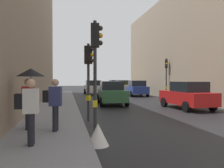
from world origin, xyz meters
name	(u,v)px	position (x,y,z in m)	size (l,w,h in m)	color
ground_plane	(212,131)	(0.00, 0.00, 0.00)	(120.00, 120.00, 0.00)	black
sidewalk_kerb	(56,111)	(-5.93, 6.00, 0.08)	(2.61, 40.00, 0.16)	gray
traffic_light_near_left	(96,56)	(-4.30, 0.46, 2.74)	(0.44, 0.27, 3.99)	#2D2D2D
traffic_light_mid_street	(166,71)	(4.32, 13.76, 2.73)	(0.32, 0.45, 3.96)	#2D2D2D
traffic_light_near_right	(89,68)	(-4.31, 3.02, 2.46)	(0.44, 0.38, 3.56)	#2D2D2D
car_green_estate	(112,93)	(-1.97, 9.53, 0.88)	(2.23, 4.31, 1.76)	#2D6038
car_white_compact	(94,87)	(-1.98, 21.43, 0.88)	(2.26, 4.32, 1.76)	silver
car_dark_suv	(115,85)	(2.44, 29.73, 0.88)	(2.12, 4.25, 1.76)	black
car_red_sedan	(187,95)	(2.30, 6.01, 0.88)	(2.26, 4.32, 1.76)	red
car_blue_van	(136,88)	(2.46, 17.63, 0.88)	(2.17, 4.28, 1.76)	navy
car_yellow_taxi	(122,86)	(2.41, 24.49, 0.88)	(2.26, 4.32, 1.76)	yellow
pedestrian_with_umbrella	(30,81)	(-6.58, 0.82, 1.84)	(1.00, 1.00, 2.14)	black
pedestrian_with_black_backpack	(29,108)	(-6.30, -1.27, 1.16)	(0.60, 0.36, 1.77)	black
pedestrian_with_grey_backpack	(54,102)	(-5.74, 0.37, 1.16)	(0.64, 0.39, 1.77)	black
warning_sign_triangle	(98,135)	(-4.44, -1.13, 0.33)	(0.64, 0.64, 0.65)	silver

